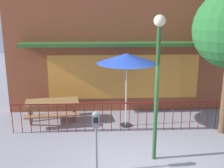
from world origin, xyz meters
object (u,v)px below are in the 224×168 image
patio_umbrella (127,59)px  picnic_table_left (52,105)px  street_lamp (158,68)px  parking_meter_near (96,126)px

patio_umbrella → picnic_table_left: bearing=169.3°
patio_umbrella → street_lamp: 2.26m
patio_umbrella → parking_meter_near: bearing=-109.6°
street_lamp → patio_umbrella: bearing=103.6°
patio_umbrella → street_lamp: size_ratio=0.67×
picnic_table_left → street_lamp: bearing=-41.2°
picnic_table_left → street_lamp: (3.05, -2.67, 1.82)m
patio_umbrella → parking_meter_near: 3.11m
parking_meter_near → picnic_table_left: bearing=115.7°
picnic_table_left → street_lamp: street_lamp is taller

